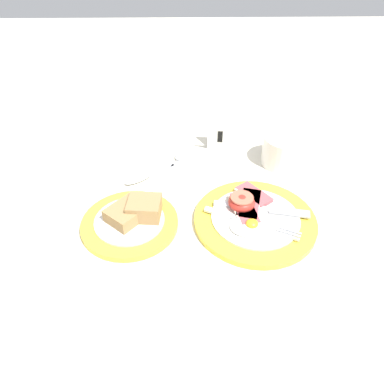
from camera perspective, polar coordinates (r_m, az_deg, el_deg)
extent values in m
plane|color=beige|center=(0.70, 3.22, -6.36)|extent=(3.00, 3.00, 0.00)
cylinder|color=yellow|center=(0.73, 9.57, -4.30)|extent=(0.23, 0.23, 0.01)
cylinder|color=silver|center=(0.72, 9.63, -3.84)|extent=(0.17, 0.17, 0.00)
cube|color=#BC5156|center=(0.74, 8.80, -1.86)|extent=(0.06, 0.10, 0.01)
cube|color=beige|center=(0.74, 7.56, -1.65)|extent=(0.03, 0.08, 0.01)
cube|color=#BC5156|center=(0.77, 9.39, -0.38)|extent=(0.07, 0.08, 0.01)
cube|color=beige|center=(0.76, 8.53, -0.83)|extent=(0.05, 0.06, 0.01)
cube|color=#BC5156|center=(0.73, 7.98, -2.51)|extent=(0.05, 0.10, 0.01)
cube|color=beige|center=(0.73, 6.76, -2.64)|extent=(0.03, 0.08, 0.01)
ellipsoid|color=red|center=(0.73, 7.55, -1.58)|extent=(0.05, 0.05, 0.03)
cylinder|color=#DB664C|center=(0.72, 7.63, -0.85)|extent=(0.04, 0.04, 0.00)
ellipsoid|color=white|center=(0.70, 8.64, -5.03)|extent=(0.07, 0.06, 0.01)
ellipsoid|color=yellow|center=(0.70, 9.12, -4.66)|extent=(0.02, 0.02, 0.01)
cube|color=silver|center=(0.71, 5.96, -3.72)|extent=(0.10, 0.06, 0.00)
cube|color=silver|center=(0.70, 11.60, -5.35)|extent=(0.03, 0.03, 0.00)
cube|color=silver|center=(0.69, 14.36, -6.61)|extent=(0.04, 0.02, 0.00)
cube|color=silver|center=(0.70, 14.51, -6.17)|extent=(0.04, 0.02, 0.00)
cube|color=silver|center=(0.70, 14.66, -5.74)|extent=(0.04, 0.02, 0.00)
cube|color=silver|center=(0.74, 7.49, -2.17)|extent=(0.11, 0.03, 0.00)
cube|color=#9EA0A5|center=(0.74, 14.61, -2.99)|extent=(0.08, 0.04, 0.00)
cylinder|color=yellow|center=(0.72, -9.45, -4.76)|extent=(0.18, 0.18, 0.01)
cylinder|color=silver|center=(0.72, -9.51, -4.30)|extent=(0.13, 0.13, 0.00)
cube|color=#9E7A4C|center=(0.71, -7.27, -2.43)|extent=(0.07, 0.06, 0.03)
cube|color=#9E7A4C|center=(0.71, -9.87, -3.15)|extent=(0.09, 0.09, 0.03)
cylinder|color=white|center=(0.89, 13.84, 6.17)|extent=(0.10, 0.10, 0.07)
cylinder|color=white|center=(0.87, 14.14, 7.86)|extent=(0.08, 0.08, 0.01)
cube|color=white|center=(0.91, 4.29, 8.27)|extent=(0.06, 0.03, 0.07)
cube|color=white|center=(0.93, 4.32, 9.02)|extent=(0.06, 0.03, 0.07)
cube|color=black|center=(0.90, 4.29, 8.40)|extent=(0.01, 0.01, 0.04)
cube|color=silver|center=(0.83, -4.16, 2.21)|extent=(0.05, 0.10, 0.01)
ellipsoid|color=silver|center=(0.91, -1.42, 6.08)|extent=(0.05, 0.07, 0.01)
cube|color=silver|center=(0.88, -2.35, 4.55)|extent=(0.09, 0.07, 0.01)
ellipsoid|color=silver|center=(0.83, -8.11, 2.16)|extent=(0.07, 0.06, 0.01)
cube|color=silver|center=(0.60, 3.01, -16.80)|extent=(0.11, 0.05, 0.01)
cube|color=silver|center=(0.62, -3.76, -15.02)|extent=(0.03, 0.02, 0.01)
cube|color=silver|center=(0.63, -6.70, -13.54)|extent=(0.04, 0.02, 0.00)
cube|color=silver|center=(0.63, -7.01, -14.08)|extent=(0.04, 0.02, 0.00)
cube|color=silver|center=(0.62, -7.31, -14.64)|extent=(0.04, 0.02, 0.00)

